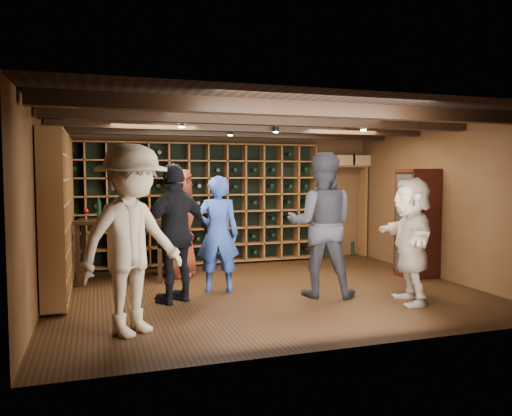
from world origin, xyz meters
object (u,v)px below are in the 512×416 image
object	(u,v)px
guest_red_floral	(179,223)
guest_khaki	(132,240)
tasting_table	(120,227)
display_cabinet	(417,225)
man_grey_suit	(321,225)
guest_beige	(411,240)
man_blue_shirt	(218,234)
guest_woman_black	(176,233)

from	to	relation	value
guest_red_floral	guest_khaki	world-z (taller)	guest_khaki
guest_khaki	tasting_table	xyz separation A→B (m)	(0.00, 2.70, -0.14)
display_cabinet	guest_khaki	xyz separation A→B (m)	(-4.68, -1.60, 0.15)
man_grey_suit	guest_khaki	bearing A→B (deg)	44.18
display_cabinet	guest_red_floral	distance (m)	3.93
guest_beige	tasting_table	world-z (taller)	guest_beige
man_blue_shirt	guest_woman_black	size ratio (longest dim) A/B	0.91
guest_red_floral	guest_beige	bearing A→B (deg)	-111.40
display_cabinet	man_blue_shirt	world-z (taller)	display_cabinet
display_cabinet	guest_woman_black	bearing A→B (deg)	-173.84
guest_khaki	guest_beige	xyz separation A→B (m)	(3.59, 0.20, -0.18)
guest_beige	tasting_table	size ratio (longest dim) A/B	1.19
guest_beige	display_cabinet	bearing A→B (deg)	158.49
display_cabinet	tasting_table	xyz separation A→B (m)	(-4.68, 1.10, 0.01)
man_blue_shirt	tasting_table	distance (m)	1.72
man_grey_suit	guest_khaki	world-z (taller)	guest_khaki
guest_beige	tasting_table	xyz separation A→B (m)	(-3.58, 2.50, 0.04)
display_cabinet	guest_khaki	size ratio (longest dim) A/B	0.87
guest_woman_black	tasting_table	bearing A→B (deg)	-96.31
man_blue_shirt	guest_beige	xyz separation A→B (m)	(2.28, -1.37, -0.01)
guest_red_floral	guest_khaki	bearing A→B (deg)	-175.34
man_grey_suit	guest_red_floral	xyz separation A→B (m)	(-1.67, 1.90, -0.10)
man_blue_shirt	guest_woman_black	xyz separation A→B (m)	(-0.67, -0.41, 0.08)
guest_khaki	tasting_table	world-z (taller)	guest_khaki
guest_khaki	guest_beige	size ratio (longest dim) A/B	1.22
display_cabinet	man_blue_shirt	distance (m)	3.38
man_grey_suit	guest_woman_black	distance (m)	2.00
guest_woman_black	tasting_table	distance (m)	1.67
man_blue_shirt	guest_beige	world-z (taller)	man_blue_shirt
guest_red_floral	guest_beige	size ratio (longest dim) A/B	1.08
man_blue_shirt	guest_woman_black	bearing A→B (deg)	45.16
man_grey_suit	guest_red_floral	distance (m)	2.53
man_blue_shirt	guest_red_floral	xyz separation A→B (m)	(-0.35, 1.24, 0.06)
tasting_table	guest_red_floral	bearing A→B (deg)	14.21
guest_beige	tasting_table	bearing A→B (deg)	-108.32
guest_woman_black	man_grey_suit	bearing A→B (deg)	144.16
man_blue_shirt	guest_beige	size ratio (longest dim) A/B	1.01
guest_khaki	tasting_table	bearing A→B (deg)	55.05
man_blue_shirt	guest_khaki	distance (m)	2.05
guest_red_floral	guest_woman_black	distance (m)	1.68
man_blue_shirt	tasting_table	size ratio (longest dim) A/B	1.20
man_grey_suit	tasting_table	xyz separation A→B (m)	(-2.62, 1.79, -0.13)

